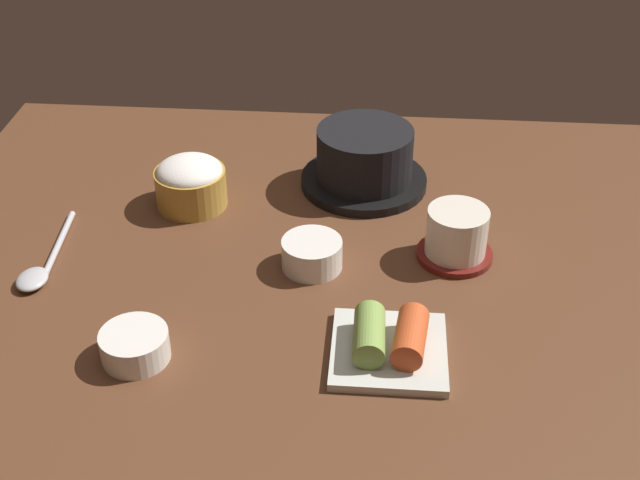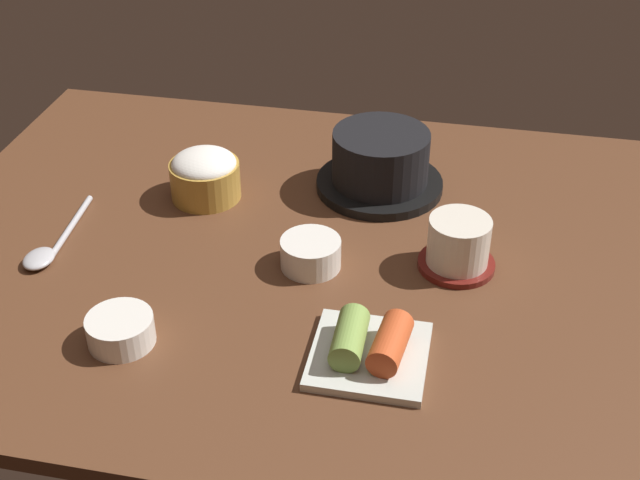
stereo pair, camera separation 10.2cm
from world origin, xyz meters
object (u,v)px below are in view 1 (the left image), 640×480
object	(u,v)px
stone_pot	(364,159)
banchan_cup_center	(312,253)
rice_bowl	(190,182)
spoon	(40,268)
kimchi_plate	(389,343)
tea_cup_with_saucer	(456,234)
side_bowl_near	(135,345)

from	to	relation	value
stone_pot	banchan_cup_center	bearing A→B (deg)	-105.62
stone_pot	rice_bowl	size ratio (longest dim) A/B	1.85
stone_pot	spoon	xyz separation A→B (cm)	(-37.77, -23.55, -3.45)
kimchi_plate	spoon	xyz separation A→B (cm)	(-41.72, 11.16, -1.02)
tea_cup_with_saucer	banchan_cup_center	size ratio (longest dim) A/B	1.27
banchan_cup_center	kimchi_plate	bearing A→B (deg)	-57.74
kimchi_plate	stone_pot	bearing A→B (deg)	96.51
tea_cup_with_saucer	kimchi_plate	world-z (taller)	tea_cup_with_saucer
rice_bowl	side_bowl_near	size ratio (longest dim) A/B	1.30
tea_cup_with_saucer	rice_bowl	bearing A→B (deg)	164.95
side_bowl_near	spoon	xyz separation A→B (cm)	(-15.20, 13.68, -1.12)
side_bowl_near	stone_pot	bearing A→B (deg)	58.78
banchan_cup_center	side_bowl_near	xyz separation A→B (cm)	(-17.05, -17.52, -0.23)
tea_cup_with_saucer	side_bowl_near	distance (cm)	40.27
rice_bowl	side_bowl_near	bearing A→B (deg)	-89.58
banchan_cup_center	spoon	xyz separation A→B (cm)	(-32.26, -3.84, -1.35)
rice_bowl	banchan_cup_center	xyz separation A→B (cm)	(17.27, -12.79, -1.49)
rice_bowl	spoon	bearing A→B (deg)	-132.02
side_bowl_near	spoon	world-z (taller)	side_bowl_near
kimchi_plate	banchan_cup_center	bearing A→B (deg)	122.26
rice_bowl	kimchi_plate	world-z (taller)	rice_bowl
spoon	kimchi_plate	bearing A→B (deg)	-14.98
kimchi_plate	spoon	size ratio (longest dim) A/B	0.71
stone_pot	rice_bowl	bearing A→B (deg)	-163.10
side_bowl_near	rice_bowl	bearing A→B (deg)	90.42
kimchi_plate	tea_cup_with_saucer	bearing A→B (deg)	67.17
banchan_cup_center	side_bowl_near	size ratio (longest dim) A/B	1.01
banchan_cup_center	rice_bowl	bearing A→B (deg)	143.49
tea_cup_with_saucer	spoon	xyz separation A→B (cm)	(-49.51, -7.34, -2.65)
banchan_cup_center	kimchi_plate	world-z (taller)	kimchi_plate
rice_bowl	kimchi_plate	bearing A→B (deg)	-46.10
tea_cup_with_saucer	spoon	world-z (taller)	tea_cup_with_saucer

